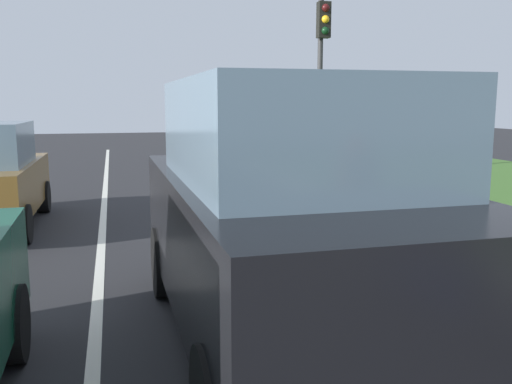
% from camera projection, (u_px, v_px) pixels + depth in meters
% --- Properties ---
extents(ground_plane, '(60.00, 60.00, 0.00)m').
position_uv_depth(ground_plane, '(144.00, 224.00, 9.64)').
color(ground_plane, '#262628').
extents(lane_line_center, '(0.12, 32.00, 0.01)m').
position_uv_depth(lane_line_center, '(103.00, 226.00, 9.47)').
color(lane_line_center, silver).
rests_on(lane_line_center, ground).
extents(lane_line_right_edge, '(0.12, 32.00, 0.01)m').
position_uv_depth(lane_line_right_edge, '(337.00, 214.00, 10.53)').
color(lane_line_right_edge, silver).
rests_on(lane_line_right_edge, ground).
extents(curb_right, '(0.24, 48.00, 0.12)m').
position_uv_depth(curb_right, '(361.00, 210.00, 10.65)').
color(curb_right, '#9E9B93').
rests_on(curb_right, ground).
extents(car_suv_ahead, '(2.00, 4.52, 2.28)m').
position_uv_depth(car_suv_ahead, '(285.00, 215.00, 4.64)').
color(car_suv_ahead, black).
rests_on(car_suv_ahead, ground).
extents(traffic_light_near_right, '(0.32, 0.50, 4.76)m').
position_uv_depth(traffic_light_near_right, '(322.00, 56.00, 14.45)').
color(traffic_light_near_right, '#2D2D2D').
rests_on(traffic_light_near_right, ground).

